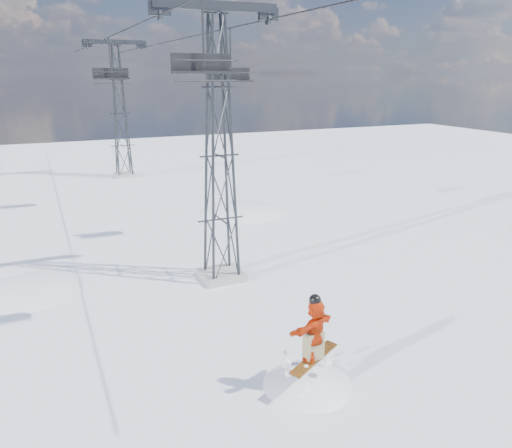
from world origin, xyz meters
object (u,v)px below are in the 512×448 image
object	(u,v)px
lift_tower_near	(219,156)
lift_chair_near	(203,65)
snowboarder_jump	(306,431)
lift_tower_far	(120,114)

from	to	relation	value
lift_tower_near	lift_chair_near	xyz separation A→B (m)	(-2.20, -4.95, 3.54)
lift_tower_near	snowboarder_jump	bearing A→B (deg)	-92.98
lift_tower_near	lift_tower_far	bearing A→B (deg)	90.00
lift_tower_far	lift_tower_near	bearing A→B (deg)	-90.00
snowboarder_jump	lift_chair_near	world-z (taller)	lift_chair_near
lift_tower_near	lift_tower_far	xyz separation A→B (m)	(0.00, 25.00, 0.00)
snowboarder_jump	lift_chair_near	size ratio (longest dim) A/B	3.02
lift_tower_near	lift_tower_far	size ratio (longest dim) A/B	1.00
lift_tower_far	lift_chair_near	xyz separation A→B (m)	(-2.20, -29.95, 3.54)
lift_tower_near	lift_chair_near	size ratio (longest dim) A/B	4.95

